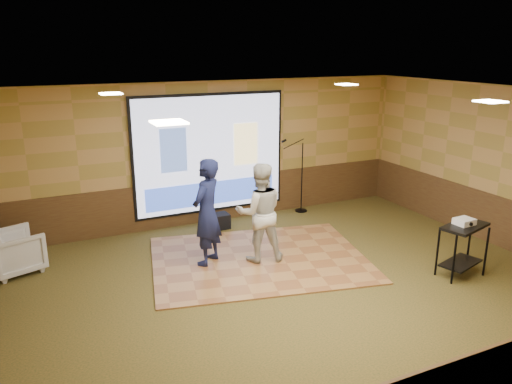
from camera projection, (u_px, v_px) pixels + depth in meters
name	position (u px, v px, depth m)	size (l,w,h in m)	color
ground	(288.00, 288.00, 7.90)	(9.00, 9.00, 0.00)	#2A3317
room_shell	(290.00, 159.00, 7.31)	(9.04, 7.04, 3.02)	#B2894A
wainscot_back	(211.00, 200.00, 10.79)	(9.00, 0.04, 0.95)	#452817
wainscot_right	(493.00, 219.00, 9.59)	(0.04, 7.00, 0.95)	#452817
projector_screen	(210.00, 155.00, 10.47)	(3.32, 0.06, 2.52)	black
downlight_nw	(111.00, 94.00, 7.73)	(0.32, 0.32, 0.02)	beige
downlight_ne	(346.00, 84.00, 9.52)	(0.32, 0.32, 0.02)	beige
downlight_sw	(169.00, 122.00, 4.86)	(0.32, 0.32, 0.02)	beige
downlight_se	(490.00, 101.00, 6.65)	(0.32, 0.32, 0.02)	beige
dance_floor	(259.00, 259.00, 8.93)	(3.75, 2.86, 0.03)	#9D6C39
player_left	(207.00, 212.00, 8.50)	(0.68, 0.45, 1.86)	#151B43
player_right	(260.00, 212.00, 8.65)	(0.85, 0.66, 1.75)	beige
av_table	(463.00, 241.00, 8.16)	(0.84, 0.44, 0.89)	black
projector	(464.00, 221.00, 8.10)	(0.30, 0.25, 0.10)	white
mic_stand	(299.00, 191.00, 11.38)	(0.68, 0.28, 1.72)	black
banquet_chair	(16.00, 252.00, 8.36)	(0.78, 0.80, 0.73)	gray
duffel_bag	(217.00, 221.00, 10.41)	(0.50, 0.33, 0.31)	black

